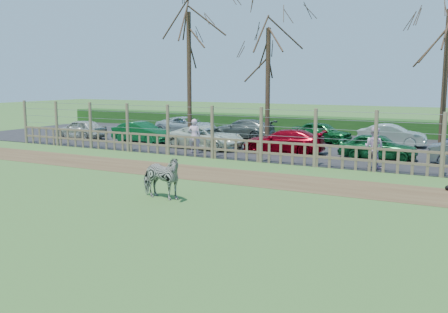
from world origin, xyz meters
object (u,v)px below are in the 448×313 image
at_px(tree_left, 189,46).
at_px(zebra, 160,177).
at_px(car_3, 284,141).
at_px(car_9, 242,129).
at_px(visitor_a, 194,136).
at_px(visitor_b, 374,148).
at_px(car_4, 378,146).
at_px(car_10, 322,132).
at_px(tree_right, 447,47).
at_px(car_2, 207,137).
at_px(crow, 448,188).
at_px(car_11, 392,135).
at_px(car_0, 81,129).
at_px(tree_mid, 268,58).
at_px(car_1, 142,132).
at_px(car_8, 187,126).

xyz_separation_m(tree_left, zebra, (6.48, -12.34, -4.92)).
distance_m(car_3, car_9, 6.54).
xyz_separation_m(visitor_a, visitor_b, (8.82, -0.19, 0.00)).
xyz_separation_m(car_4, car_10, (-4.14, 4.94, 0.00)).
relative_size(tree_right, zebra, 4.48).
bearing_deg(tree_right, car_2, -163.37).
distance_m(tree_left, crow, 16.88).
bearing_deg(crow, car_11, 108.61).
bearing_deg(car_3, tree_right, 107.06).
height_order(car_3, car_10, same).
relative_size(zebra, car_0, 0.47).
height_order(tree_left, car_2, tree_left).
relative_size(zebra, visitor_b, 0.95).
height_order(visitor_b, car_2, visitor_b).
relative_size(car_0, car_3, 0.85).
xyz_separation_m(car_2, car_10, (4.69, 5.42, 0.00)).
relative_size(tree_mid, tree_right, 0.93).
xyz_separation_m(car_3, car_4, (4.57, 0.14, 0.00)).
bearing_deg(car_10, car_1, 124.69).
xyz_separation_m(car_9, car_10, (4.97, 0.38, 0.00)).
height_order(car_1, car_2, same).
bearing_deg(car_10, car_11, -80.60).
relative_size(visitor_a, car_9, 0.42).
bearing_deg(tree_left, car_2, -40.45).
bearing_deg(zebra, tree_mid, 13.44).
bearing_deg(zebra, car_11, -10.11).
bearing_deg(car_8, car_1, -175.36).
bearing_deg(car_2, car_10, -34.43).
xyz_separation_m(tree_mid, car_3, (1.96, -2.53, -4.23)).
bearing_deg(car_2, zebra, -151.33).
distance_m(visitor_b, car_8, 15.40).
bearing_deg(tree_right, car_1, -169.55).
relative_size(zebra, car_10, 0.47).
height_order(crow, car_8, car_8).
bearing_deg(car_8, car_11, -82.23).
bearing_deg(car_4, car_11, -0.81).
xyz_separation_m(visitor_a, car_4, (8.53, 2.25, -0.26)).
distance_m(tree_left, visitor_a, 6.46).
bearing_deg(tree_mid, car_11, 23.47).
height_order(tree_right, car_8, tree_right).
relative_size(tree_mid, visitor_a, 3.96).
bearing_deg(tree_mid, crow, -38.50).
bearing_deg(car_1, tree_left, -56.87).
xyz_separation_m(zebra, visitor_b, (4.84, 8.51, 0.21)).
distance_m(car_10, car_11, 3.94).
xyz_separation_m(visitor_a, car_11, (8.32, 7.38, -0.26)).
distance_m(visitor_a, car_10, 8.42).
bearing_deg(tree_left, car_4, -7.19).
distance_m(tree_right, visitor_b, 7.21).
xyz_separation_m(tree_left, car_0, (-7.01, -1.60, -4.98)).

